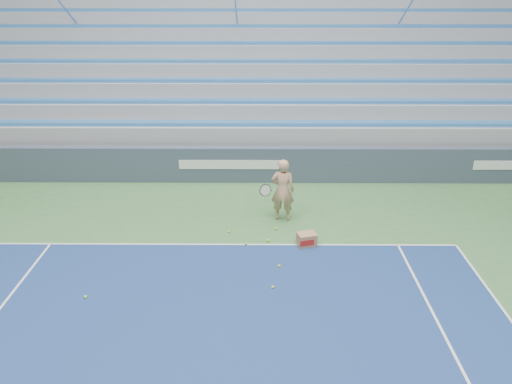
# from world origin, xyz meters

# --- Properties ---
(sponsor_barrier) EXTENTS (30.00, 0.32, 1.10)m
(sponsor_barrier) POSITION_xyz_m (0.00, 15.88, 0.55)
(sponsor_barrier) COLOR #394658
(sponsor_barrier) RESTS_ON ground
(bleachers) EXTENTS (31.00, 9.15, 7.30)m
(bleachers) POSITION_xyz_m (0.00, 21.60, 2.36)
(bleachers) COLOR #96989E
(bleachers) RESTS_ON ground
(tennis_player) EXTENTS (0.93, 0.85, 1.65)m
(tennis_player) POSITION_xyz_m (1.43, 13.25, 0.83)
(tennis_player) COLOR tan
(tennis_player) RESTS_ON ground
(ball_box) EXTENTS (0.49, 0.42, 0.32)m
(ball_box) POSITION_xyz_m (1.95, 11.87, 0.16)
(ball_box) COLOR #9D734B
(ball_box) RESTS_ON ground
(tennis_ball_0) EXTENTS (0.07, 0.07, 0.07)m
(tennis_ball_0) POSITION_xyz_m (1.12, 10.10, 0.03)
(tennis_ball_0) COLOR #B5DE2D
(tennis_ball_0) RESTS_ON ground
(tennis_ball_1) EXTENTS (0.07, 0.07, 0.07)m
(tennis_ball_1) POSITION_xyz_m (1.25, 12.66, 0.03)
(tennis_ball_1) COLOR #B5DE2D
(tennis_ball_1) RESTS_ON ground
(tennis_ball_2) EXTENTS (0.07, 0.07, 0.07)m
(tennis_ball_2) POSITION_xyz_m (-2.59, 9.74, 0.03)
(tennis_ball_2) COLOR #B5DE2D
(tennis_ball_2) RESTS_ON ground
(tennis_ball_3) EXTENTS (0.07, 0.07, 0.07)m
(tennis_ball_3) POSITION_xyz_m (0.52, 11.88, 0.03)
(tennis_ball_3) COLOR #B5DE2D
(tennis_ball_3) RESTS_ON ground
(tennis_ball_4) EXTENTS (0.07, 0.07, 0.07)m
(tennis_ball_4) POSITION_xyz_m (1.04, 12.04, 0.03)
(tennis_ball_4) COLOR #B5DE2D
(tennis_ball_4) RESTS_ON ground
(tennis_ball_5) EXTENTS (0.07, 0.07, 0.07)m
(tennis_ball_5) POSITION_xyz_m (0.08, 12.50, 0.03)
(tennis_ball_5) COLOR #B5DE2D
(tennis_ball_5) RESTS_ON ground
(tennis_ball_6) EXTENTS (0.07, 0.07, 0.07)m
(tennis_ball_6) POSITION_xyz_m (1.27, 10.91, 0.03)
(tennis_ball_6) COLOR #B5DE2D
(tennis_ball_6) RESTS_ON ground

